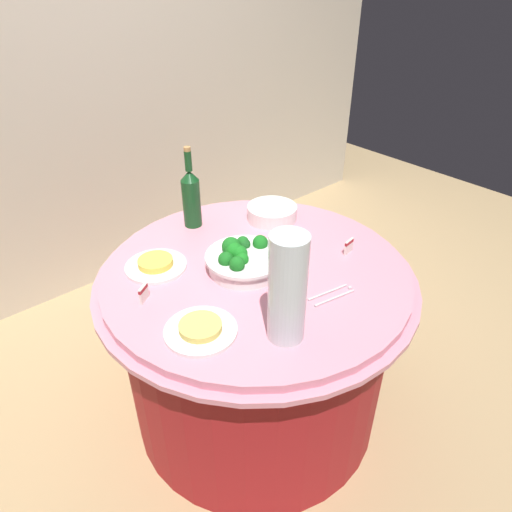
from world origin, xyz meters
The scene contains 12 objects.
ground_plane centered at (0.00, 0.00, 0.00)m, with size 6.00×6.00×0.00m, color tan.
back_wall centered at (0.00, 1.40, 1.30)m, with size 4.40×0.10×2.60m, color beige.
buffet_table centered at (0.00, 0.00, 0.38)m, with size 1.16×1.16×0.74m.
broccoli_bowl centered at (-0.04, 0.02, 0.78)m, with size 0.28×0.28×0.12m.
plate_stack centered at (0.29, 0.23, 0.77)m, with size 0.21×0.21×0.06m.
wine_bottle centered at (0.01, 0.41, 0.87)m, with size 0.07×0.07×0.34m.
decorative_fruit_vase centered at (-0.17, -0.32, 0.90)m, with size 0.11×0.11×0.34m.
serving_tongs centered at (0.09, -0.29, 0.74)m, with size 0.17×0.07×0.01m.
food_plate_fried_egg centered at (-0.27, 0.24, 0.75)m, with size 0.22×0.22×0.04m.
food_plate_noodles centered at (-0.35, -0.15, 0.75)m, with size 0.22×0.22×0.03m.
label_placard_front centered at (0.33, -0.15, 0.77)m, with size 0.05×0.02×0.05m.
label_placard_mid centered at (-0.40, 0.10, 0.77)m, with size 0.05×0.03×0.05m.
Camera 1 is at (-0.90, -1.03, 1.68)m, focal length 32.39 mm.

